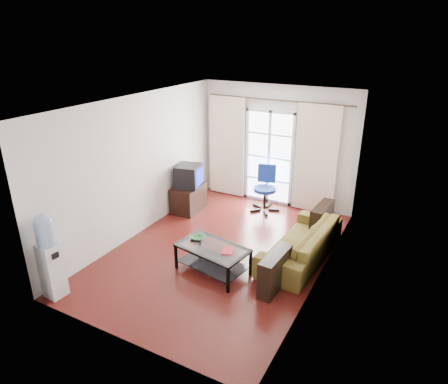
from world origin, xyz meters
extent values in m
plane|color=#5D1C16|center=(0.00, 0.00, 0.00)|extent=(5.20, 5.20, 0.00)
plane|color=white|center=(0.00, 0.00, 2.70)|extent=(5.20, 5.20, 0.00)
cube|color=silver|center=(0.00, 2.60, 1.35)|extent=(3.60, 0.02, 2.70)
cube|color=silver|center=(0.00, -2.60, 1.35)|extent=(3.60, 0.02, 2.70)
cube|color=silver|center=(-1.80, 0.00, 1.35)|extent=(0.02, 5.20, 2.70)
cube|color=silver|center=(1.80, 0.00, 1.35)|extent=(0.02, 5.20, 2.70)
cube|color=white|center=(-0.15, 2.56, 1.07)|extent=(1.01, 0.02, 2.04)
cube|color=white|center=(-0.15, 2.54, 1.07)|extent=(1.16, 0.06, 2.15)
cylinder|color=#4C3F2D|center=(0.00, 2.50, 2.38)|extent=(3.30, 0.04, 0.04)
cube|color=beige|center=(-1.20, 2.48, 1.20)|extent=(0.90, 0.07, 2.35)
cube|color=beige|center=(0.95, 2.48, 1.20)|extent=(0.90, 0.07, 2.35)
cube|color=#9B9A9D|center=(0.80, 2.50, 0.33)|extent=(0.64, 0.12, 0.64)
imported|color=olive|center=(1.34, 0.47, 0.31)|extent=(2.23, 1.10, 0.62)
cube|color=silver|center=(0.19, -0.66, 0.47)|extent=(1.26, 0.86, 0.01)
cube|color=black|center=(0.19, -0.66, 0.14)|extent=(1.19, 0.79, 0.01)
cube|color=black|center=(-0.40, -0.87, 0.23)|extent=(0.05, 0.05, 0.47)
cube|color=black|center=(0.69, -1.06, 0.23)|extent=(0.05, 0.05, 0.47)
cube|color=black|center=(-0.30, -0.27, 0.23)|extent=(0.05, 0.05, 0.47)
cube|color=black|center=(0.79, -0.46, 0.23)|extent=(0.05, 0.05, 0.47)
imported|color=#2E8038|center=(-0.16, -0.56, 0.50)|extent=(0.29, 0.29, 0.06)
imported|color=#A82614|center=(0.40, -0.71, 0.48)|extent=(0.33, 0.35, 0.02)
cube|color=black|center=(-0.16, -0.64, 0.48)|extent=(0.17, 0.11, 0.02)
cube|color=black|center=(-1.51, 1.23, 0.29)|extent=(0.56, 0.81, 0.58)
cube|color=black|center=(-1.49, 1.23, 0.82)|extent=(0.59, 0.62, 0.48)
cube|color=#0C19E5|center=(-1.24, 1.28, 0.82)|extent=(0.11, 0.41, 0.36)
cube|color=black|center=(-1.69, 1.18, 0.82)|extent=(0.22, 0.38, 0.32)
cylinder|color=black|center=(-0.01, 2.02, 0.26)|extent=(0.06, 0.06, 0.51)
cylinder|color=navy|center=(-0.01, 2.02, 0.50)|extent=(0.49, 0.49, 0.08)
cube|color=navy|center=(-0.06, 2.24, 0.81)|extent=(0.40, 0.15, 0.43)
cube|color=silver|center=(-1.60, -2.35, 0.44)|extent=(0.30, 0.30, 0.88)
cylinder|color=#7C97C1|center=(-1.60, -2.35, 1.05)|extent=(0.27, 0.27, 0.35)
sphere|color=#7C97C1|center=(-1.60, -2.35, 1.23)|extent=(0.27, 0.27, 0.27)
cube|color=black|center=(-1.46, -2.36, 0.74)|extent=(0.04, 0.11, 0.09)
camera|label=1|loc=(3.06, -5.60, 3.77)|focal=32.00mm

